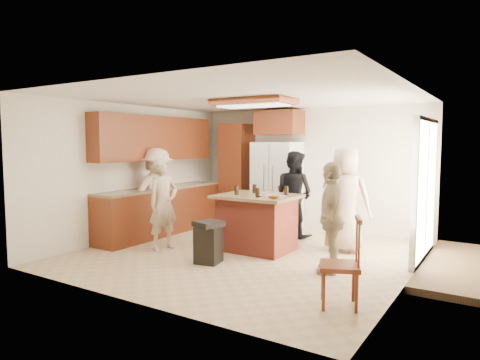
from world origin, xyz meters
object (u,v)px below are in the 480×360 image
Objects in this scene: person_counter at (157,193)px; trash_bin at (208,242)px; kitchen_island at (257,222)px; person_front_left at (163,204)px; refrigerator at (277,185)px; person_side_right at (331,218)px; person_behind_right at (345,199)px; spindle_chair at (341,266)px; person_behind_left at (294,194)px.

person_counter is 2.13m from trash_bin.
person_front_left is at bearing -150.21° from kitchen_island.
person_front_left is 0.85× the size of refrigerator.
refrigerator is at bearing 107.63° from kitchen_island.
person_side_right is 3.14m from refrigerator.
person_behind_right is at bearing 49.88° from trash_bin.
refrigerator reaches higher than spindle_chair.
trash_bin is at bearing -83.04° from refrigerator.
person_behind_right is 1.13× the size of person_side_right.
person_behind_right is at bearing 29.88° from kitchen_island.
refrigerator is at bearing -35.27° from person_behind_right.
kitchen_island is (2.09, 0.16, -0.37)m from person_counter.
person_behind_right is (1.20, -0.59, 0.05)m from person_behind_left.
person_counter reaches higher than spindle_chair.
person_side_right is (2.84, 0.26, 0.00)m from person_front_left.
person_front_left is 2.52m from person_behind_left.
person_behind_left is at bearing -39.82° from refrigerator.
spindle_chair is (2.01, -1.64, -0.02)m from kitchen_island.
refrigerator is (-1.83, 1.12, 0.03)m from person_behind_right.
refrigerator is (0.78, 2.62, 0.13)m from person_front_left.
person_behind_right is at bearing 165.20° from person_behind_left.
person_behind_left is 0.91× the size of refrigerator.
trash_bin is at bearing -90.92° from person_front_left.
kitchen_island is at bearing 26.11° from person_behind_right.
person_front_left is 2.85m from person_side_right.
person_counter is at bearing -111.59° from person_side_right.
person_front_left is at bearing 67.48° from person_behind_left.
refrigerator is at bearing 126.66° from spindle_chair.
kitchen_island is (-0.05, -1.31, -0.34)m from person_behind_left.
person_side_right is 1.59m from kitchen_island.
person_counter is (-3.57, 0.37, 0.08)m from person_side_right.
spindle_chair is (3.37, -0.86, -0.31)m from person_front_left.
person_behind_right is 1.03× the size of person_counter.
person_front_left is 0.94× the size of person_behind_left.
person_side_right is 0.85× the size of refrigerator.
person_behind_right is 3.46m from person_counter.
person_behind_right reaches higher than kitchen_island.
kitchen_island is (-1.48, 0.52, -0.29)m from person_side_right.
person_behind_left is 2.32m from person_side_right.
kitchen_island is at bearing -83.42° from person_counter.
refrigerator reaches higher than person_side_right.
person_front_left is at bearing -106.49° from refrigerator.
person_behind_right reaches higher than person_counter.
person_front_left is 2.43× the size of trash_bin.
refrigerator is at bearing -154.65° from person_side_right.
person_behind_left is 1.36m from kitchen_island.
person_front_left is at bearing 166.89° from trash_bin.
refrigerator is 2.96m from trash_bin.
trash_bin is (1.13, -0.26, -0.45)m from person_front_left.
person_front_left is at bearing -128.06° from person_counter.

